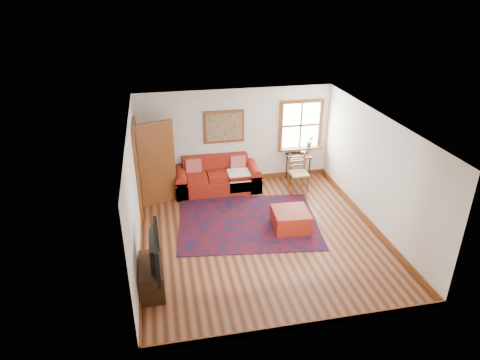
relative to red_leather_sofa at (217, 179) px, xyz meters
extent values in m
plane|color=#472013|center=(0.56, -2.33, -0.28)|extent=(5.50, 5.50, 0.00)
cube|color=silver|center=(0.56, 0.42, 0.97)|extent=(5.00, 0.04, 2.50)
cube|color=silver|center=(0.56, -5.08, 0.97)|extent=(5.00, 0.04, 2.50)
cube|color=silver|center=(-1.94, -2.33, 0.97)|extent=(0.04, 5.50, 2.50)
cube|color=silver|center=(3.06, -2.33, 0.97)|extent=(0.04, 5.50, 2.50)
cube|color=white|center=(0.56, -2.33, 2.22)|extent=(5.00, 5.50, 0.04)
cube|color=brown|center=(0.56, 0.41, -0.22)|extent=(5.00, 0.03, 0.12)
cube|color=brown|center=(-1.93, -2.33, -0.22)|extent=(0.03, 5.50, 0.12)
cube|color=brown|center=(3.04, -2.33, -0.22)|extent=(0.03, 5.50, 0.12)
cube|color=white|center=(2.31, 0.41, 1.17)|extent=(1.00, 0.02, 1.20)
cube|color=brown|center=(2.31, 0.39, 1.81)|extent=(1.18, 0.06, 0.09)
cube|color=brown|center=(2.31, 0.39, 0.52)|extent=(1.18, 0.06, 0.09)
cube|color=brown|center=(1.76, 0.39, 1.17)|extent=(0.09, 0.06, 1.20)
cube|color=brown|center=(2.85, 0.39, 1.17)|extent=(0.09, 0.06, 1.20)
cube|color=brown|center=(2.31, 0.39, 1.17)|extent=(1.00, 0.04, 0.05)
cube|color=brown|center=(2.31, 0.32, 0.55)|extent=(1.15, 0.20, 0.04)
imported|color=#256A28|center=(2.56, 0.30, 0.73)|extent=(0.18, 0.15, 0.33)
cube|color=black|center=(-1.93, -0.73, 0.74)|extent=(0.02, 0.90, 2.05)
cube|color=brown|center=(-1.90, -1.22, 0.74)|extent=(0.06, 0.09, 2.05)
cube|color=brown|center=(-1.90, -0.23, 0.74)|extent=(0.06, 0.09, 2.05)
cube|color=brown|center=(-1.90, -0.73, 1.81)|extent=(0.06, 1.08, 0.09)
cube|color=brown|center=(-1.48, -0.43, 0.74)|extent=(0.86, 0.35, 2.05)
cube|color=silver|center=(-1.48, -0.43, 0.85)|extent=(0.56, 0.22, 1.33)
cube|color=brown|center=(0.26, 0.40, 1.27)|extent=(1.05, 0.04, 0.85)
cube|color=tan|center=(0.26, 0.37, 1.27)|extent=(0.92, 0.03, 0.72)
cube|color=#510B13|center=(0.42, -1.78, -0.27)|extent=(3.34, 2.81, 0.02)
cube|color=maroon|center=(0.00, -0.05, -0.09)|extent=(2.16, 0.89, 0.38)
cube|color=maroon|center=(0.00, 0.27, 0.33)|extent=(1.68, 0.24, 0.47)
cube|color=maroon|center=(-0.93, -0.05, -0.05)|extent=(0.30, 0.89, 0.47)
cube|color=maroon|center=(0.93, -0.05, -0.05)|extent=(0.30, 0.89, 0.47)
cube|color=orange|center=(-0.58, 0.11, 0.36)|extent=(0.39, 0.19, 0.41)
cube|color=orange|center=(0.57, 0.11, 0.36)|extent=(0.39, 0.19, 0.41)
cube|color=silver|center=(0.52, -0.22, 0.24)|extent=(0.55, 0.49, 0.04)
cube|color=maroon|center=(1.28, -2.20, -0.06)|extent=(0.81, 0.81, 0.44)
cube|color=#321D10|center=(2.20, 0.10, 0.43)|extent=(0.61, 0.46, 0.04)
cylinder|color=#321D10|center=(1.95, -0.08, 0.06)|extent=(0.04, 0.04, 0.69)
cylinder|color=#321D10|center=(2.45, -0.08, 0.06)|extent=(0.04, 0.04, 0.69)
cylinder|color=#321D10|center=(1.95, 0.29, 0.06)|extent=(0.04, 0.04, 0.69)
cylinder|color=#321D10|center=(2.45, 0.29, 0.06)|extent=(0.04, 0.04, 0.69)
cube|color=tan|center=(2.02, -0.48, 0.20)|extent=(0.45, 0.43, 0.04)
cylinder|color=brown|center=(1.83, -0.67, -0.05)|extent=(0.04, 0.04, 0.46)
cylinder|color=brown|center=(2.22, -0.66, -0.05)|extent=(0.04, 0.04, 0.46)
cylinder|color=brown|center=(1.83, -0.30, 0.20)|extent=(0.04, 0.04, 0.95)
cylinder|color=brown|center=(2.21, -0.30, 0.20)|extent=(0.04, 0.04, 0.95)
cube|color=brown|center=(2.02, -0.30, 0.46)|extent=(0.39, 0.04, 0.29)
cube|color=#321D10|center=(-1.72, -3.62, -0.02)|extent=(0.42, 0.93, 0.51)
imported|color=black|center=(-1.70, -3.72, 0.57)|extent=(0.15, 1.17, 0.67)
cylinder|color=silver|center=(-1.67, -3.26, 0.32)|extent=(0.12, 0.12, 0.18)
cylinder|color=#FFA53F|center=(-1.67, -3.26, 0.29)|extent=(0.07, 0.07, 0.12)
camera|label=1|loc=(-1.39, -9.82, 4.74)|focal=32.00mm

